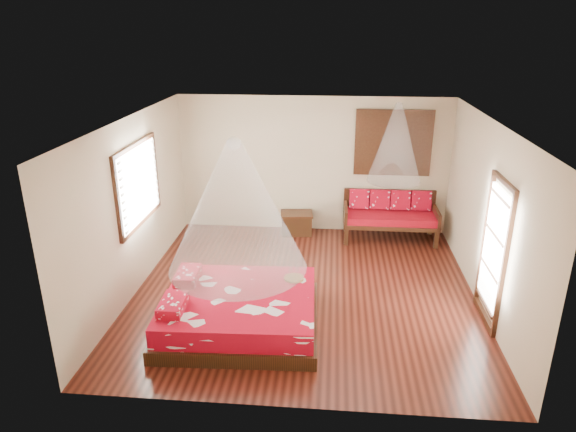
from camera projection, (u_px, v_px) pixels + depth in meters
name	position (u px, v px, depth m)	size (l,w,h in m)	color
room	(305.00, 211.00, 7.96)	(5.54, 5.54, 2.84)	black
bed	(239.00, 311.00, 7.39)	(2.30, 2.10, 0.65)	black
daybed	(390.00, 214.00, 10.36)	(1.87, 0.83, 0.96)	black
storage_chest	(297.00, 223.00, 10.68)	(0.71, 0.55, 0.45)	black
shutter_panel	(393.00, 143.00, 10.18)	(1.52, 0.06, 1.32)	black
window_left	(139.00, 184.00, 8.26)	(0.10, 1.74, 1.34)	black
glazed_door	(493.00, 253.00, 7.29)	(0.08, 1.02, 2.16)	black
wine_tray	(294.00, 275.00, 7.75)	(0.30, 0.30, 0.24)	brown
mosquito_net_main	(236.00, 206.00, 6.82)	(1.91, 1.91, 1.80)	white
mosquito_net_daybed	(396.00, 143.00, 9.71)	(1.03, 1.03, 1.50)	white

